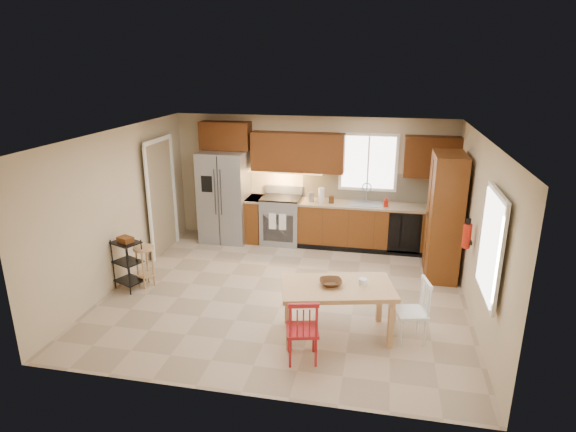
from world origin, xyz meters
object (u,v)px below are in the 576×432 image
(range_stove, at_px, (281,220))
(fire_extinguisher, at_px, (467,236))
(dining_table, at_px, (337,311))
(utility_cart, at_px, (128,264))
(pantry, at_px, (444,216))
(chair_white, at_px, (411,311))
(table_bowl, at_px, (331,285))
(refrigerator, at_px, (225,197))
(soap_bottle, at_px, (386,202))
(chair_red, at_px, (302,329))
(bar_stool, at_px, (145,267))
(table_jar, at_px, (363,283))

(range_stove, bearing_deg, fire_extinguisher, -32.62)
(dining_table, relative_size, utility_cart, 1.73)
(pantry, xyz_separation_m, chair_white, (-0.58, -2.21, -0.62))
(chair_white, height_order, table_bowl, chair_white)
(table_bowl, bearing_deg, range_stove, 112.76)
(refrigerator, xyz_separation_m, soap_bottle, (3.18, -0.02, 0.09))
(refrigerator, xyz_separation_m, fire_extinguisher, (4.33, -1.98, 0.19))
(chair_red, bearing_deg, bar_stool, 138.46)
(pantry, bearing_deg, range_stove, 161.71)
(pantry, relative_size, dining_table, 1.45)
(refrigerator, bearing_deg, fire_extinguisher, -24.52)
(chair_red, xyz_separation_m, table_bowl, (0.26, 0.65, 0.29))
(range_stove, bearing_deg, chair_red, -74.21)
(fire_extinguisher, relative_size, dining_table, 0.25)
(refrigerator, height_order, table_bowl, refrigerator)
(fire_extinguisher, xyz_separation_m, chair_white, (-0.78, -1.16, -0.67))
(pantry, relative_size, chair_white, 2.47)
(chair_white, relative_size, utility_cart, 1.02)
(fire_extinguisher, xyz_separation_m, dining_table, (-1.73, -1.21, -0.75))
(refrigerator, xyz_separation_m, chair_white, (3.55, -3.13, -0.48))
(fire_extinguisher, bearing_deg, refrigerator, 155.48)
(bar_stool, bearing_deg, pantry, 27.85)
(bar_stool, bearing_deg, range_stove, 65.28)
(table_bowl, bearing_deg, chair_white, 2.75)
(table_bowl, xyz_separation_m, utility_cart, (-3.31, 0.72, -0.30))
(refrigerator, bearing_deg, pantry, -12.62)
(soap_bottle, xyz_separation_m, table_bowl, (-0.67, -3.16, -0.28))
(refrigerator, height_order, utility_cart, refrigerator)
(bar_stool, relative_size, utility_cart, 0.81)
(chair_white, distance_m, bar_stool, 4.22)
(range_stove, distance_m, table_jar, 3.63)
(chair_red, bearing_deg, refrigerator, 106.92)
(soap_bottle, height_order, pantry, pantry)
(range_stove, distance_m, dining_table, 3.55)
(refrigerator, relative_size, pantry, 0.87)
(table_bowl, distance_m, bar_stool, 3.23)
(fire_extinguisher, distance_m, table_bowl, 2.22)
(utility_cart, bearing_deg, pantry, 40.99)
(refrigerator, xyz_separation_m, chair_red, (2.25, -3.83, -0.48))
(table_bowl, height_order, utility_cart, utility_cart)
(table_bowl, distance_m, utility_cart, 3.40)
(fire_extinguisher, bearing_deg, chair_white, -123.93)
(pantry, bearing_deg, dining_table, -124.11)
(refrigerator, distance_m, bar_stool, 2.46)
(refrigerator, height_order, table_jar, refrigerator)
(pantry, bearing_deg, bar_stool, -163.48)
(refrigerator, distance_m, soap_bottle, 3.18)
(range_stove, bearing_deg, table_bowl, -67.24)
(dining_table, bearing_deg, table_bowl, 166.49)
(soap_bottle, relative_size, dining_table, 0.13)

